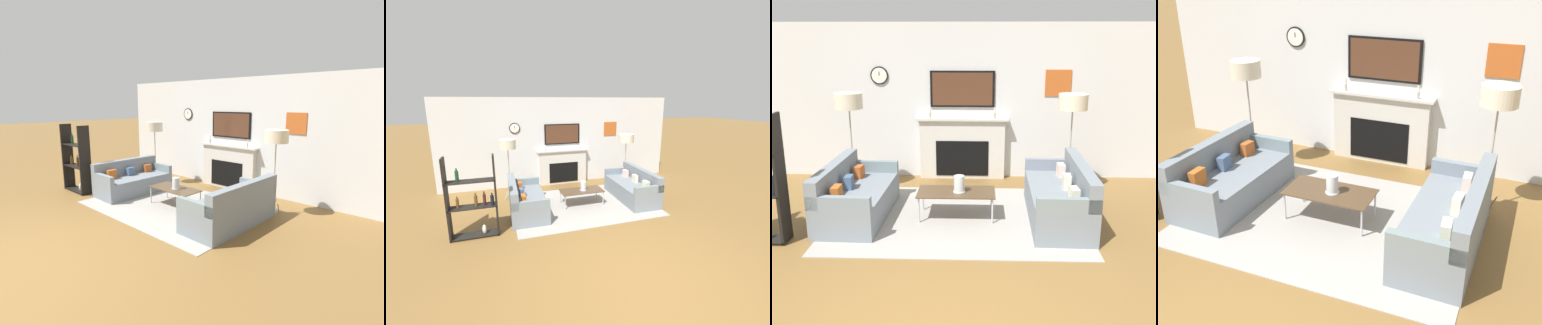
# 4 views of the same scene
# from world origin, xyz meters

# --- Properties ---
(fireplace_wall) EXTENTS (7.38, 0.28, 2.70)m
(fireplace_wall) POSITION_xyz_m (0.00, 4.95, 1.23)
(fireplace_wall) COLOR silver
(fireplace_wall) RESTS_ON ground_plane
(area_rug) EXTENTS (3.48, 2.51, 0.01)m
(area_rug) POSITION_xyz_m (0.00, 2.98, 0.01)
(area_rug) COLOR #9A968F
(area_rug) RESTS_ON ground_plane
(couch_left) EXTENTS (0.85, 1.74, 0.77)m
(couch_left) POSITION_xyz_m (-1.44, 2.98, 0.28)
(couch_left) COLOR slate
(couch_left) RESTS_ON ground_plane
(couch_right) EXTENTS (0.81, 1.87, 0.81)m
(couch_right) POSITION_xyz_m (1.43, 2.98, 0.30)
(couch_right) COLOR slate
(couch_right) RESTS_ON ground_plane
(coffee_table) EXTENTS (1.08, 0.54, 0.38)m
(coffee_table) POSITION_xyz_m (-0.01, 3.00, 0.36)
(coffee_table) COLOR #4C3823
(coffee_table) RESTS_ON ground_plane
(hurricane_candle) EXTENTS (0.17, 0.17, 0.23)m
(hurricane_candle) POSITION_xyz_m (0.03, 2.99, 0.49)
(hurricane_candle) COLOR silver
(hurricane_candle) RESTS_ON coffee_table
(floor_lamp_left) EXTENTS (0.42, 0.42, 1.64)m
(floor_lamp_left) POSITION_xyz_m (-1.72, 3.94, 1.49)
(floor_lamp_left) COLOR #9E998E
(floor_lamp_left) RESTS_ON ground_plane
(floor_lamp_right) EXTENTS (0.44, 0.44, 1.64)m
(floor_lamp_right) POSITION_xyz_m (1.72, 3.94, 1.49)
(floor_lamp_right) COLOR #9E998E
(floor_lamp_right) RESTS_ON ground_plane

